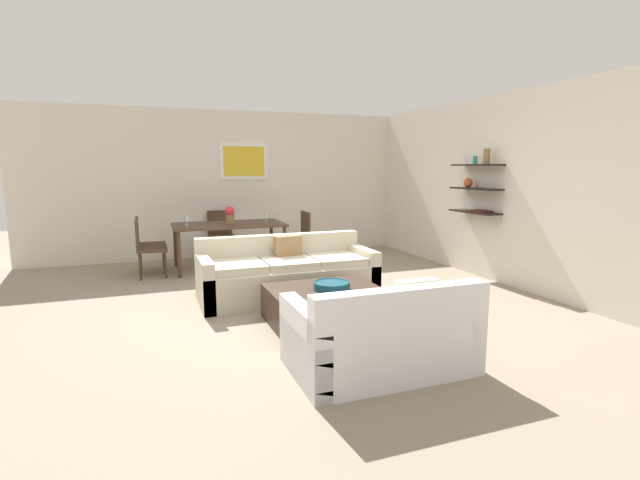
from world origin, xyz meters
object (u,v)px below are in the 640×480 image
Objects in this scene: dining_chair_right_far at (300,233)px; wine_glass_left_near at (187,219)px; loveseat_white at (381,336)px; wine_glass_left_far at (186,218)px; dining_chair_left_far at (146,241)px; dining_chair_head at (221,231)px; decorative_bowl at (332,285)px; coffee_table at (327,307)px; dining_chair_left_near at (146,245)px; dining_table at (229,228)px; wine_glass_right_far at (266,215)px; centerpiece_vase at (230,214)px; sofa_beige at (287,275)px.

wine_glass_left_near reaches higher than dining_chair_right_far.
dining_chair_right_far is at bearing 80.25° from loveseat_white.
loveseat_white is at bearing -75.54° from wine_glass_left_far.
wine_glass_left_far is (-1.96, -0.10, 0.35)m from dining_chair_right_far.
dining_chair_left_far and dining_chair_head have the same top height.
coffee_table is at bearing -161.62° from decorative_bowl.
decorative_bowl is 3.50m from dining_chair_left_near.
loveseat_white is 1.66× the size of dining_chair_head.
dining_table is 0.70m from wine_glass_left_far.
wine_glass_left_far is at bearing 109.13° from coffee_table.
loveseat_white is 3.74× the size of decorative_bowl.
wine_glass_right_far is 0.53× the size of centerpiece_vase.
centerpiece_vase reaches higher than dining_chair_left_near.
dining_table is at bearing 98.68° from coffee_table.
centerpiece_vase is at bearing 99.08° from decorative_bowl.
dining_chair_left_far is (-2.59, 0.00, 0.00)m from dining_chair_right_far.
loveseat_white reaches higher than dining_table.
wine_glass_right_far reaches higher than dining_chair_right_far.
dining_chair_left_near and dining_chair_left_far have the same top height.
dining_table is at bearing 99.73° from decorative_bowl.
wine_glass_right_far reaches higher than decorative_bowl.
dining_chair_left_far is 3.17× the size of centerpiece_vase.
loveseat_white reaches higher than decorative_bowl.
sofa_beige reaches higher than decorative_bowl.
dining_chair_left_far reaches higher than dining_table.
wine_glass_left_near is 0.58× the size of centerpiece_vase.
dining_table is (-0.55, 3.20, 0.26)m from decorative_bowl.
loveseat_white is 1.66× the size of dining_chair_right_far.
sofa_beige is 1.52× the size of loveseat_white.
loveseat_white is 9.52× the size of wine_glass_left_far.
centerpiece_vase reaches higher than wine_glass_left_far.
centerpiece_vase reaches higher than dining_chair_head.
dining_table is at bearing -170.39° from dining_chair_right_far.
dining_chair_left_near is 1.00× the size of dining_chair_head.
coffee_table is 3.59m from wine_glass_left_far.
decorative_bowl is 2.67× the size of wine_glass_right_far.
wine_glass_left_far reaches higher than dining_chair_left_near.
wine_glass_left_near reaches higher than sofa_beige.
loveseat_white is at bearing -92.07° from wine_glass_right_far.
sofa_beige is 14.44× the size of wine_glass_left_far.
dining_chair_right_far is 3.17× the size of centerpiece_vase.
decorative_bowl is at bearing -68.46° from wine_glass_left_near.
coffee_table is at bearing -93.01° from wine_glass_right_far.
dining_chair_left_near is 0.44m from dining_chair_left_far.
wine_glass_right_far is (1.96, 0.34, 0.35)m from dining_chair_left_near.
dining_chair_head is (-1.30, 0.68, 0.00)m from dining_chair_right_far.
decorative_bowl is 3.50m from dining_chair_right_far.
coffee_table is 1.35× the size of dining_chair_head.
decorative_bowl is 2.54× the size of wine_glass_left_far.
decorative_bowl is (0.05, 1.21, 0.13)m from loveseat_white.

